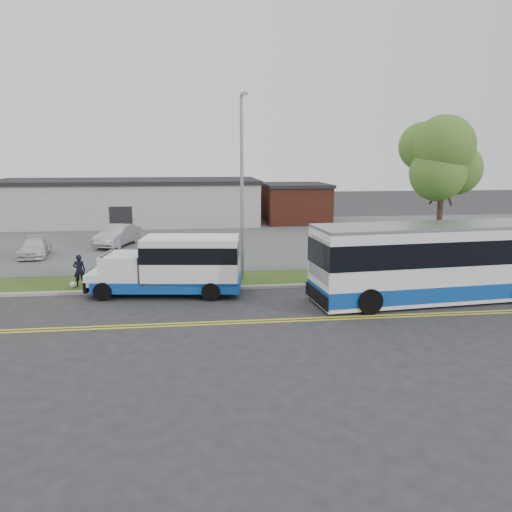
{
  "coord_description": "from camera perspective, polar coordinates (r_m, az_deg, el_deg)",
  "views": [
    {
      "loc": [
        0.6,
        -23.05,
        6.54
      ],
      "look_at": [
        3.57,
        1.45,
        1.6
      ],
      "focal_mm": 35.0,
      "sensor_mm": 36.0,
      "label": 1
    }
  ],
  "objects": [
    {
      "name": "verge",
      "position": [
        26.76,
        -8.0,
        -2.83
      ],
      "size": [
        80.0,
        3.3,
        0.1
      ],
      "primitive_type": "cube",
      "color": "#334C19",
      "rests_on": "ground"
    },
    {
      "name": "grocery_bag_right",
      "position": [
        26.89,
        -18.71,
        -2.8
      ],
      "size": [
        0.32,
        0.32,
        0.32
      ],
      "primitive_type": "sphere",
      "color": "white",
      "rests_on": "verge"
    },
    {
      "name": "tree_east",
      "position": [
        29.3,
        20.63,
        9.95
      ],
      "size": [
        5.2,
        5.2,
        8.33
      ],
      "color": "#34221C",
      "rests_on": "verge"
    },
    {
      "name": "parking_lot",
      "position": [
        40.58,
        -7.68,
        2.01
      ],
      "size": [
        80.0,
        25.0,
        0.1
      ],
      "primitive_type": "cube",
      "color": "#4C4C4F",
      "rests_on": "ground"
    },
    {
      "name": "ground",
      "position": [
        23.97,
        -8.11,
        -4.63
      ],
      "size": [
        140.0,
        140.0,
        0.0
      ],
      "primitive_type": "plane",
      "color": "#28282B",
      "rests_on": "ground"
    },
    {
      "name": "transit_bus",
      "position": [
        24.63,
        21.09,
        -0.58
      ],
      "size": [
        12.93,
        4.04,
        3.53
      ],
      "rotation": [
        0.0,
        0.0,
        0.09
      ],
      "color": "white",
      "rests_on": "ground"
    },
    {
      "name": "brick_wing",
      "position": [
        50.25,
        4.5,
        6.06
      ],
      "size": [
        6.3,
        7.3,
        3.9
      ],
      "color": "brown",
      "rests_on": "ground"
    },
    {
      "name": "parked_car_b",
      "position": [
        35.76,
        -23.97,
        0.92
      ],
      "size": [
        2.24,
        4.27,
        1.18
      ],
      "primitive_type": "imported",
      "rotation": [
        0.0,
        0.0,
        0.15
      ],
      "color": "silver",
      "rests_on": "parking_lot"
    },
    {
      "name": "lane_line_south",
      "position": [
        20.01,
        -8.32,
        -7.87
      ],
      "size": [
        70.0,
        0.12,
        0.01
      ],
      "primitive_type": "cube",
      "color": "yellow",
      "rests_on": "ground"
    },
    {
      "name": "streetlight_near",
      "position": [
        25.93,
        -1.61,
        8.42
      ],
      "size": [
        0.35,
        1.53,
        9.5
      ],
      "color": "gray",
      "rests_on": "verge"
    },
    {
      "name": "shuttle_bus",
      "position": [
        24.12,
        -9.08,
        -0.9
      ],
      "size": [
        7.52,
        3.23,
        2.8
      ],
      "rotation": [
        0.0,
        0.0,
        -0.12
      ],
      "color": "#0E419D",
      "rests_on": "ground"
    },
    {
      "name": "parked_car_a",
      "position": [
        37.88,
        -15.57,
        2.3
      ],
      "size": [
        3.03,
        4.97,
        1.55
      ],
      "primitive_type": "imported",
      "rotation": [
        0.0,
        0.0,
        -0.32
      ],
      "color": "#ACAEB3",
      "rests_on": "parking_lot"
    },
    {
      "name": "curb",
      "position": [
        25.01,
        -8.07,
        -3.78
      ],
      "size": [
        80.0,
        0.3,
        0.15
      ],
      "primitive_type": "cube",
      "color": "#9E9B93",
      "rests_on": "ground"
    },
    {
      "name": "grocery_bag_left",
      "position": [
        26.55,
        -20.19,
        -3.08
      ],
      "size": [
        0.32,
        0.32,
        0.32
      ],
      "primitive_type": "sphere",
      "color": "white",
      "rests_on": "verge"
    },
    {
      "name": "commercial_building",
      "position": [
        50.67,
        -14.45,
        6.03
      ],
      "size": [
        25.4,
        10.4,
        4.35
      ],
      "color": "#9E9E99",
      "rests_on": "ground"
    },
    {
      "name": "lane_line_north",
      "position": [
        20.29,
        -8.3,
        -7.59
      ],
      "size": [
        70.0,
        0.12,
        0.01
      ],
      "primitive_type": "cube",
      "color": "yellow",
      "rests_on": "ground"
    },
    {
      "name": "pedestrian",
      "position": [
        26.57,
        -19.54,
        -1.57
      ],
      "size": [
        0.65,
        0.47,
        1.63
      ],
      "primitive_type": "imported",
      "rotation": [
        0.0,
        0.0,
        3.29
      ],
      "color": "black",
      "rests_on": "verge"
    }
  ]
}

